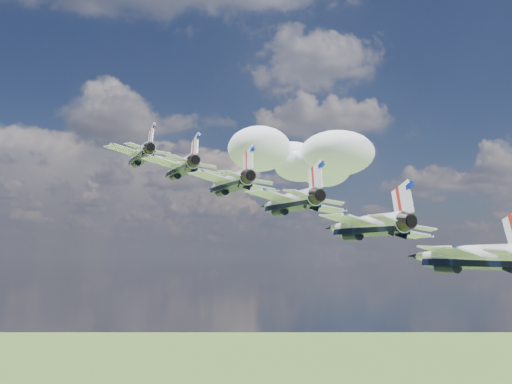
{
  "coord_description": "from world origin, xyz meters",
  "views": [
    {
      "loc": [
        -18.17,
        -81.61,
        133.11
      ],
      "look_at": [
        -16.04,
        -12.86,
        140.87
      ],
      "focal_mm": 40.0,
      "sensor_mm": 36.0,
      "label": 1
    }
  ],
  "objects_px": {
    "jet_0": "(140,156)",
    "jet_2": "(228,183)",
    "jet_3": "(287,202)",
    "jet_1": "(180,168)",
    "jet_4": "(363,225)",
    "jet_5": "(462,256)"
  },
  "relations": [
    {
      "from": "jet_1",
      "to": "jet_5",
      "type": "height_order",
      "value": "jet_1"
    },
    {
      "from": "jet_0",
      "to": "jet_3",
      "type": "bearing_deg",
      "value": -68.71
    },
    {
      "from": "jet_1",
      "to": "jet_5",
      "type": "distance_m",
      "value": 43.21
    },
    {
      "from": "jet_0",
      "to": "jet_5",
      "type": "height_order",
      "value": "jet_0"
    },
    {
      "from": "jet_1",
      "to": "jet_4",
      "type": "bearing_deg",
      "value": -68.71
    },
    {
      "from": "jet_1",
      "to": "jet_3",
      "type": "xyz_separation_m",
      "value": [
        13.99,
        -15.25,
        -6.22
      ]
    },
    {
      "from": "jet_0",
      "to": "jet_1",
      "type": "xyz_separation_m",
      "value": [
        6.99,
        -7.62,
        -3.11
      ]
    },
    {
      "from": "jet_1",
      "to": "jet_4",
      "type": "distance_m",
      "value": 32.41
    },
    {
      "from": "jet_0",
      "to": "jet_1",
      "type": "distance_m",
      "value": 10.8
    },
    {
      "from": "jet_2",
      "to": "jet_5",
      "type": "relative_size",
      "value": 1.0
    },
    {
      "from": "jet_4",
      "to": "jet_3",
      "type": "bearing_deg",
      "value": 111.29
    },
    {
      "from": "jet_4",
      "to": "jet_5",
      "type": "xyz_separation_m",
      "value": [
        6.99,
        -7.62,
        -3.11
      ]
    },
    {
      "from": "jet_0",
      "to": "jet_5",
      "type": "bearing_deg",
      "value": -68.71
    },
    {
      "from": "jet_2",
      "to": "jet_5",
      "type": "height_order",
      "value": "jet_2"
    },
    {
      "from": "jet_0",
      "to": "jet_4",
      "type": "bearing_deg",
      "value": -68.71
    },
    {
      "from": "jet_3",
      "to": "jet_0",
      "type": "bearing_deg",
      "value": 111.29
    },
    {
      "from": "jet_0",
      "to": "jet_3",
      "type": "distance_m",
      "value": 32.41
    },
    {
      "from": "jet_0",
      "to": "jet_4",
      "type": "distance_m",
      "value": 43.21
    },
    {
      "from": "jet_0",
      "to": "jet_5",
      "type": "xyz_separation_m",
      "value": [
        34.97,
        -38.12,
        -15.54
      ]
    },
    {
      "from": "jet_3",
      "to": "jet_2",
      "type": "bearing_deg",
      "value": 111.29
    },
    {
      "from": "jet_0",
      "to": "jet_2",
      "type": "distance_m",
      "value": 21.61
    },
    {
      "from": "jet_3",
      "to": "jet_5",
      "type": "height_order",
      "value": "jet_3"
    }
  ]
}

